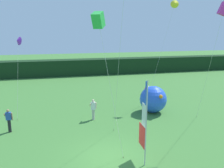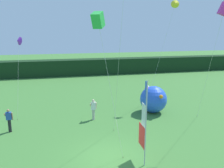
{
  "view_description": "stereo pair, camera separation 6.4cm",
  "coord_description": "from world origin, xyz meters",
  "px_view_note": "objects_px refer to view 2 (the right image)",
  "views": [
    {
      "loc": [
        -2.41,
        -11.51,
        7.13
      ],
      "look_at": [
        0.92,
        3.04,
        3.57
      ],
      "focal_mm": 36.46,
      "sensor_mm": 36.0,
      "label": 1
    },
    {
      "loc": [
        -2.35,
        -11.53,
        7.13
      ],
      "look_at": [
        0.92,
        3.04,
        3.57
      ],
      "focal_mm": 36.46,
      "sensor_mm": 36.0,
      "label": 2
    }
  ],
  "objects_px": {
    "banner_flag": "(144,124)",
    "kite_purple_delta_4": "(18,41)",
    "person_near_banner": "(93,109)",
    "inflatable_balloon": "(153,99)",
    "kite_yellow_delta_2": "(175,4)",
    "person_mid_field": "(9,120)",
    "kite_green_box_0": "(98,21)",
    "kite_magenta_box_1": "(224,9)"
  },
  "relations": [
    {
      "from": "inflatable_balloon",
      "to": "kite_green_box_0",
      "type": "distance_m",
      "value": 10.77
    },
    {
      "from": "kite_yellow_delta_2",
      "to": "kite_purple_delta_4",
      "type": "xyz_separation_m",
      "value": [
        -14.08,
        0.02,
        -3.26
      ]
    },
    {
      "from": "banner_flag",
      "to": "person_near_banner",
      "type": "relative_size",
      "value": 2.76
    },
    {
      "from": "kite_purple_delta_4",
      "to": "banner_flag",
      "type": "bearing_deg",
      "value": -53.04
    },
    {
      "from": "kite_yellow_delta_2",
      "to": "person_mid_field",
      "type": "bearing_deg",
      "value": -163.76
    },
    {
      "from": "person_near_banner",
      "to": "inflatable_balloon",
      "type": "xyz_separation_m",
      "value": [
        5.41,
        0.57,
        0.27
      ]
    },
    {
      "from": "banner_flag",
      "to": "kite_purple_delta_4",
      "type": "bearing_deg",
      "value": 126.96
    },
    {
      "from": "kite_yellow_delta_2",
      "to": "kite_purple_delta_4",
      "type": "distance_m",
      "value": 14.45
    },
    {
      "from": "banner_flag",
      "to": "kite_green_box_0",
      "type": "relative_size",
      "value": 0.59
    },
    {
      "from": "kite_green_box_0",
      "to": "inflatable_balloon",
      "type": "bearing_deg",
      "value": 47.37
    },
    {
      "from": "inflatable_balloon",
      "to": "person_near_banner",
      "type": "bearing_deg",
      "value": -173.98
    },
    {
      "from": "banner_flag",
      "to": "kite_green_box_0",
      "type": "xyz_separation_m",
      "value": [
        -2.23,
        0.89,
        5.31
      ]
    },
    {
      "from": "banner_flag",
      "to": "kite_yellow_delta_2",
      "type": "distance_m",
      "value": 13.94
    },
    {
      "from": "kite_green_box_0",
      "to": "kite_purple_delta_4",
      "type": "relative_size",
      "value": 1.21
    },
    {
      "from": "banner_flag",
      "to": "person_near_banner",
      "type": "xyz_separation_m",
      "value": [
        -1.77,
        6.7,
        -1.35
      ]
    },
    {
      "from": "person_near_banner",
      "to": "kite_yellow_delta_2",
      "type": "xyz_separation_m",
      "value": [
        8.33,
        3.26,
        8.56
      ]
    },
    {
      "from": "kite_green_box_0",
      "to": "kite_purple_delta_4",
      "type": "height_order",
      "value": "kite_green_box_0"
    },
    {
      "from": "person_near_banner",
      "to": "kite_green_box_0",
      "type": "xyz_separation_m",
      "value": [
        -0.46,
        -5.81,
        6.66
      ]
    },
    {
      "from": "person_mid_field",
      "to": "kite_yellow_delta_2",
      "type": "height_order",
      "value": "kite_yellow_delta_2"
    },
    {
      "from": "banner_flag",
      "to": "person_mid_field",
      "type": "distance_m",
      "value": 9.88
    },
    {
      "from": "kite_purple_delta_4",
      "to": "kite_magenta_box_1",
      "type": "bearing_deg",
      "value": -30.95
    },
    {
      "from": "person_near_banner",
      "to": "kite_yellow_delta_2",
      "type": "distance_m",
      "value": 12.38
    },
    {
      "from": "person_near_banner",
      "to": "person_mid_field",
      "type": "xyz_separation_m",
      "value": [
        -6.16,
        -0.96,
        -0.0
      ]
    },
    {
      "from": "banner_flag",
      "to": "inflatable_balloon",
      "type": "distance_m",
      "value": 8.2
    },
    {
      "from": "banner_flag",
      "to": "person_mid_field",
      "type": "bearing_deg",
      "value": 144.1
    },
    {
      "from": "kite_green_box_0",
      "to": "kite_yellow_delta_2",
      "type": "height_order",
      "value": "kite_yellow_delta_2"
    },
    {
      "from": "banner_flag",
      "to": "person_near_banner",
      "type": "height_order",
      "value": "banner_flag"
    },
    {
      "from": "banner_flag",
      "to": "kite_magenta_box_1",
      "type": "height_order",
      "value": "kite_magenta_box_1"
    },
    {
      "from": "person_mid_field",
      "to": "person_near_banner",
      "type": "bearing_deg",
      "value": 8.85
    },
    {
      "from": "banner_flag",
      "to": "kite_magenta_box_1",
      "type": "xyz_separation_m",
      "value": [
        5.73,
        2.04,
        6.08
      ]
    },
    {
      "from": "kite_green_box_0",
      "to": "kite_yellow_delta_2",
      "type": "bearing_deg",
      "value": 45.88
    },
    {
      "from": "person_near_banner",
      "to": "kite_purple_delta_4",
      "type": "height_order",
      "value": "kite_purple_delta_4"
    },
    {
      "from": "person_mid_field",
      "to": "kite_yellow_delta_2",
      "type": "distance_m",
      "value": 17.36
    },
    {
      "from": "inflatable_balloon",
      "to": "banner_flag",
      "type": "bearing_deg",
      "value": -116.6
    },
    {
      "from": "person_near_banner",
      "to": "kite_green_box_0",
      "type": "height_order",
      "value": "kite_green_box_0"
    },
    {
      "from": "person_near_banner",
      "to": "kite_yellow_delta_2",
      "type": "bearing_deg",
      "value": 21.38
    },
    {
      "from": "banner_flag",
      "to": "kite_purple_delta_4",
      "type": "distance_m",
      "value": 13.11
    },
    {
      "from": "kite_green_box_0",
      "to": "kite_purple_delta_4",
      "type": "bearing_deg",
      "value": 120.15
    },
    {
      "from": "inflatable_balloon",
      "to": "kite_magenta_box_1",
      "type": "xyz_separation_m",
      "value": [
        2.09,
        -5.23,
        7.16
      ]
    },
    {
      "from": "person_mid_field",
      "to": "kite_purple_delta_4",
      "type": "xyz_separation_m",
      "value": [
        0.42,
        4.25,
        5.3
      ]
    },
    {
      "from": "person_near_banner",
      "to": "inflatable_balloon",
      "type": "relative_size",
      "value": 0.72
    },
    {
      "from": "kite_purple_delta_4",
      "to": "kite_yellow_delta_2",
      "type": "bearing_deg",
      "value": -0.1
    }
  ]
}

